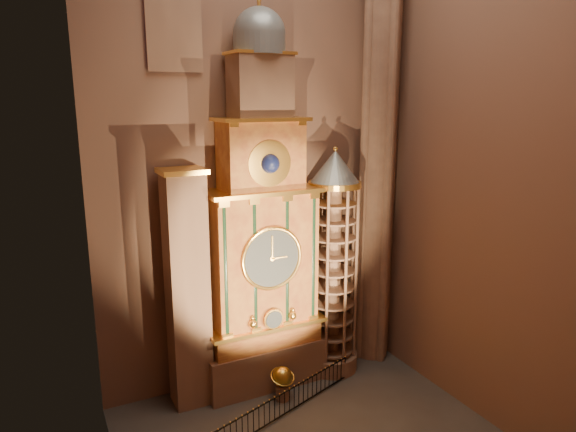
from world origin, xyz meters
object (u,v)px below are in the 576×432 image
astronomical_clock (262,244)px  stair_turret (333,265)px  portrait_tower (187,290)px  celestial_globe (282,380)px  iron_railing (285,403)px

astronomical_clock → stair_turret: (3.50, -0.26, -1.41)m
portrait_tower → celestial_globe: bearing=-25.6°
astronomical_clock → celestial_globe: bearing=-85.0°
astronomical_clock → stair_turret: 3.78m
astronomical_clock → portrait_tower: astronomical_clock is taller
stair_turret → celestial_globe: stair_turret is taller
portrait_tower → iron_railing: 6.20m
astronomical_clock → celestial_globe: 5.99m
portrait_tower → celestial_globe: size_ratio=6.58×
stair_turret → celestial_globe: 5.66m
stair_turret → portrait_tower: bearing=177.7°
iron_railing → stair_turret: bearing=33.7°
astronomical_clock → celestial_globe: (0.15, -1.69, -5.75)m
astronomical_clock → celestial_globe: size_ratio=10.78×
astronomical_clock → portrait_tower: (-3.40, 0.02, -1.53)m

